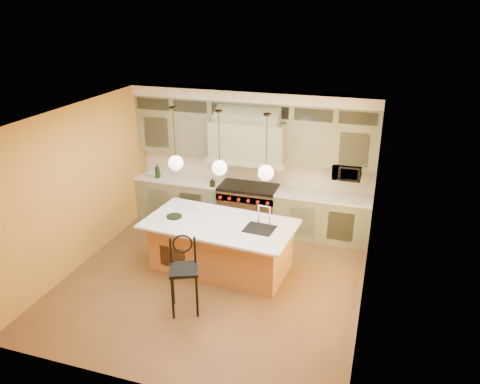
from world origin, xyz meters
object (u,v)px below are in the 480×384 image
(microwave, at_px, (347,172))
(kitchen_island, at_px, (221,244))
(range, at_px, (248,207))
(counter_stool, at_px, (184,270))

(microwave, bearing_deg, kitchen_island, -137.27)
(range, bearing_deg, kitchen_island, -90.06)
(range, relative_size, microwave, 2.21)
(kitchen_island, distance_m, counter_stool, 1.37)
(microwave, bearing_deg, range, -176.88)
(range, height_order, microwave, microwave)
(range, xyz_separation_m, counter_stool, (-0.12, -3.04, 0.22))
(kitchen_island, bearing_deg, counter_stool, -90.21)
(counter_stool, relative_size, microwave, 2.28)
(range, distance_m, microwave, 2.18)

